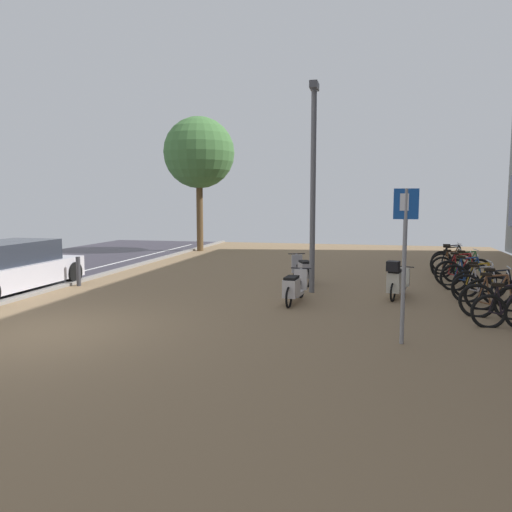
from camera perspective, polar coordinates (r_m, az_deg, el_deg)
ground at (r=9.30m, az=-16.91°, el=-9.06°), size 21.00×40.00×0.13m
bicycle_rack_00 at (r=10.60m, az=26.53°, el=-5.62°), size 1.28×0.48×0.93m
bicycle_rack_01 at (r=11.35m, az=25.53°, el=-4.68°), size 1.38×0.48×1.01m
bicycle_rack_02 at (r=12.17m, az=25.76°, el=-3.99°), size 1.37×0.48×1.01m
bicycle_rack_03 at (r=12.90m, az=24.31°, el=-3.41°), size 1.35×0.48×0.97m
bicycle_rack_04 at (r=13.70m, az=24.09°, el=-2.89°), size 1.32×0.48×0.95m
bicycle_rack_05 at (r=14.44m, az=22.97°, el=-2.31°), size 1.41×0.48×1.01m
bicycle_rack_06 at (r=15.21m, az=22.32°, el=-1.85°), size 1.44×0.48×1.03m
bicycle_rack_07 at (r=16.04m, az=22.88°, el=-1.49°), size 1.43×0.48×1.01m
bicycle_rack_08 at (r=16.78m, az=21.46°, el=-1.17°), size 1.31×0.48×0.95m
bicycle_rack_09 at (r=17.57m, az=21.45°, el=-0.79°), size 1.42×0.48×1.01m
bicycle_rack_10 at (r=18.37m, az=21.40°, el=-0.51°), size 1.40×0.48×0.99m
scooter_near at (r=12.76m, az=15.72°, el=-2.72°), size 0.75×1.68×1.00m
scooter_mid at (r=11.74m, az=4.34°, el=-3.63°), size 0.52×1.76×0.78m
scooter_far at (r=14.50m, az=5.34°, el=-1.66°), size 0.86×1.63×0.85m
parked_car_near at (r=14.66m, az=-26.56°, el=-1.23°), size 1.96×4.40×1.33m
parking_sign at (r=8.62m, az=16.56°, el=0.73°), size 0.40×0.07×2.60m
lamp_post at (r=13.06m, az=6.52°, el=8.91°), size 0.20×0.52×5.36m
street_tree at (r=24.07m, az=-6.51°, el=11.56°), size 3.32×3.32×6.29m
bollard_far at (r=14.95m, az=-19.57°, el=-1.66°), size 0.12×0.12×0.83m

